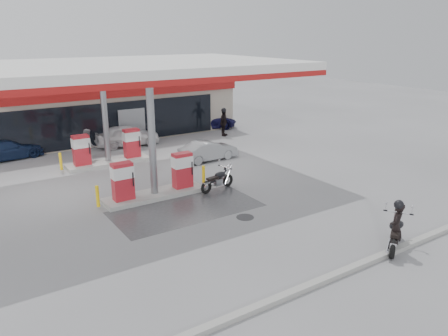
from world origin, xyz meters
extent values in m
plane|color=gray|center=(0.00, 0.00, 0.00)|extent=(90.00, 90.00, 0.00)
cube|color=#4C4C4F|center=(0.50, 0.00, 0.00)|extent=(6.00, 3.00, 0.00)
cylinder|color=#38383A|center=(2.00, -2.00, 0.00)|extent=(0.70, 0.70, 0.01)
cube|color=gray|center=(0.00, -7.00, 0.07)|extent=(28.00, 0.25, 0.15)
cube|color=#AFA393|center=(0.00, 16.00, 2.00)|extent=(22.00, 8.00, 4.00)
cube|color=black|center=(0.00, 11.97, 1.40)|extent=(18.00, 0.10, 2.60)
cube|color=#A31514|center=(0.00, 11.90, 3.50)|extent=(22.00, 0.25, 1.00)
cube|color=navy|center=(7.00, 11.85, 3.50)|extent=(3.50, 0.12, 0.80)
cube|color=gray|center=(3.00, 11.93, 1.10)|extent=(1.80, 0.14, 2.20)
cube|color=silver|center=(0.00, 5.00, 5.30)|extent=(16.00, 10.00, 0.60)
cube|color=#A31514|center=(0.00, 0.05, 5.12)|extent=(16.00, 0.12, 0.24)
cube|color=#A31514|center=(0.00, 9.95, 5.12)|extent=(16.00, 0.12, 0.24)
cylinder|color=gray|center=(0.00, 2.00, 2.59)|extent=(0.32, 0.32, 5.00)
cylinder|color=gray|center=(0.00, 8.00, 2.59)|extent=(0.32, 0.32, 5.00)
cube|color=#9E9E99|center=(0.00, 2.00, 0.09)|extent=(4.50, 1.30, 0.18)
cube|color=#AE1D26|center=(-1.40, 2.00, 0.98)|extent=(0.85, 0.48, 1.60)
cube|color=#AE1D26|center=(1.40, 2.00, 0.98)|extent=(0.85, 0.48, 1.60)
cube|color=silver|center=(-1.40, 2.00, 1.38)|extent=(0.88, 0.52, 0.50)
cube|color=silver|center=(1.40, 2.00, 1.38)|extent=(0.88, 0.52, 0.50)
cylinder|color=yellow|center=(-2.50, 2.00, 0.54)|extent=(0.14, 0.14, 0.90)
cylinder|color=yellow|center=(2.50, 2.00, 0.54)|extent=(0.14, 0.14, 0.90)
cube|color=#9E9E99|center=(0.00, 8.00, 0.09)|extent=(4.50, 1.30, 0.18)
cube|color=#AE1D26|center=(-1.40, 8.00, 0.98)|extent=(0.85, 0.48, 1.60)
cube|color=#AE1D26|center=(1.40, 8.00, 0.98)|extent=(0.85, 0.48, 1.60)
cube|color=silver|center=(-1.40, 8.00, 1.38)|extent=(0.88, 0.52, 0.50)
cube|color=silver|center=(1.40, 8.00, 1.38)|extent=(0.88, 0.52, 0.50)
cylinder|color=yellow|center=(-2.50, 8.00, 0.54)|extent=(0.14, 0.14, 0.90)
cylinder|color=yellow|center=(2.50, 8.00, 0.54)|extent=(0.14, 0.14, 0.90)
torus|color=black|center=(5.29, -6.39, 0.33)|extent=(0.63, 0.48, 0.65)
torus|color=black|center=(4.02, -7.19, 0.33)|extent=(0.63, 0.48, 0.65)
cube|color=gray|center=(4.69, -6.77, 0.41)|extent=(0.51, 0.45, 0.33)
cube|color=black|center=(4.55, -6.86, 0.52)|extent=(0.89, 0.61, 0.09)
ellipsoid|color=black|center=(4.83, -6.68, 0.76)|extent=(0.70, 0.62, 0.30)
cube|color=black|center=(4.36, -6.97, 0.70)|extent=(0.65, 0.54, 0.11)
cylinder|color=silver|center=(5.10, -6.51, 1.09)|extent=(0.47, 0.72, 0.04)
sphere|color=silver|center=(5.21, -6.44, 0.96)|extent=(0.20, 0.20, 0.20)
cylinder|color=silver|center=(4.15, -6.93, 0.30)|extent=(0.87, 0.60, 0.09)
imported|color=black|center=(4.51, -6.88, 0.84)|extent=(0.73, 0.63, 1.68)
torus|color=black|center=(3.43, 1.34, 0.30)|extent=(0.61, 0.25, 0.60)
torus|color=black|center=(2.08, 1.07, 0.30)|extent=(0.61, 0.25, 0.60)
cube|color=gray|center=(2.79, 1.21, 0.38)|extent=(0.44, 0.31, 0.30)
cube|color=black|center=(2.65, 1.18, 0.48)|extent=(0.90, 0.27, 0.08)
ellipsoid|color=black|center=(2.94, 1.24, 0.70)|extent=(0.61, 0.42, 0.28)
cube|color=black|center=(2.45, 1.14, 0.64)|extent=(0.58, 0.34, 0.10)
cylinder|color=silver|center=(3.23, 1.30, 0.99)|extent=(0.18, 0.75, 0.04)
sphere|color=silver|center=(3.35, 1.32, 0.87)|extent=(0.18, 0.18, 0.18)
cylinder|color=silver|center=(2.28, 1.25, 0.28)|extent=(0.89, 0.25, 0.08)
imported|color=white|center=(2.37, 11.20, 0.68)|extent=(4.15, 2.08, 1.36)
imported|color=slate|center=(-0.74, 9.00, 0.93)|extent=(0.80, 0.97, 1.86)
imported|color=gray|center=(4.95, 5.60, 0.56)|extent=(3.42, 1.32, 1.11)
imported|color=#142345|center=(-4.50, 12.00, 0.58)|extent=(4.17, 2.20, 1.15)
imported|color=#151443|center=(9.18, 13.01, 0.64)|extent=(5.06, 3.38, 1.29)
imported|color=black|center=(9.00, 10.20, 0.92)|extent=(1.14, 1.00, 1.85)
camera|label=1|loc=(-7.29, -14.65, 6.90)|focal=35.00mm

